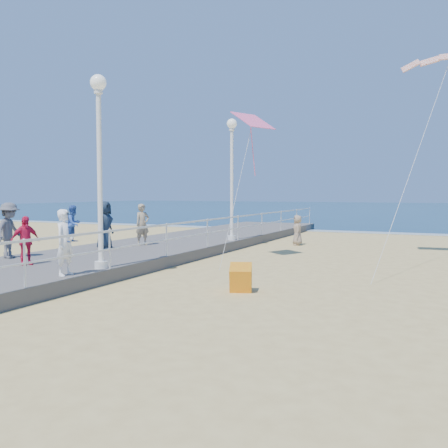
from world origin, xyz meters
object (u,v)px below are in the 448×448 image
at_px(lamp_post_mid, 99,151).
at_px(beach_walker_c, 298,230).
at_px(spectator_3, 25,240).
at_px(spectator_4, 105,225).
at_px(spectator_6, 143,225).
at_px(woman_holding_toddler, 65,242).
at_px(spectator_2, 9,230).
at_px(toddler_held, 74,224).
at_px(box_kite, 241,280).
at_px(lamp_post_far, 232,166).

relative_size(lamp_post_mid, beach_walker_c, 3.72).
height_order(lamp_post_mid, spectator_3, lamp_post_mid).
relative_size(spectator_4, spectator_6, 1.08).
bearing_deg(lamp_post_mid, woman_holding_toddler, -92.15).
height_order(spectator_2, spectator_3, spectator_2).
xyz_separation_m(lamp_post_mid, toddler_held, (0.10, -1.18, -1.94)).
distance_m(woman_holding_toddler, box_kite, 4.55).
bearing_deg(woman_holding_toddler, lamp_post_mid, -5.88).
height_order(woman_holding_toddler, spectator_6, woman_holding_toddler).
bearing_deg(lamp_post_far, spectator_6, -124.77).
bearing_deg(beach_walker_c, box_kite, -13.55).
bearing_deg(spectator_4, beach_walker_c, -42.52).
bearing_deg(box_kite, lamp_post_far, 95.17).
distance_m(spectator_3, spectator_6, 5.95).
xyz_separation_m(lamp_post_mid, spectator_3, (-2.43, -0.38, -2.55)).
height_order(lamp_post_far, spectator_6, lamp_post_far).
bearing_deg(spectator_2, lamp_post_mid, -111.25).
height_order(toddler_held, spectator_6, toddler_held).
xyz_separation_m(lamp_post_mid, box_kite, (4.04, 0.44, -3.36)).
relative_size(lamp_post_mid, spectator_6, 3.22).
relative_size(lamp_post_far, spectator_6, 3.22).
xyz_separation_m(spectator_3, box_kite, (6.47, 0.82, -0.82)).
bearing_deg(spectator_4, toddler_held, -159.64).
xyz_separation_m(lamp_post_mid, spectator_6, (-2.38, 5.57, -2.43)).
bearing_deg(toddler_held, spectator_4, 26.88).
xyz_separation_m(lamp_post_mid, spectator_4, (-2.85, 3.80, -2.37)).
bearing_deg(woman_holding_toddler, lamp_post_far, -4.01).
distance_m(spectator_6, beach_walker_c, 7.72).
relative_size(spectator_4, box_kite, 2.98).
bearing_deg(spectator_6, spectator_3, -154.56).
distance_m(lamp_post_mid, beach_walker_c, 12.33).
xyz_separation_m(toddler_held, spectator_6, (-2.48, 6.76, -0.49)).
distance_m(woman_holding_toddler, spectator_3, 2.57).
height_order(beach_walker_c, box_kite, beach_walker_c).
bearing_deg(spectator_2, toddler_held, -126.06).
bearing_deg(beach_walker_c, lamp_post_far, -61.10).
height_order(lamp_post_mid, beach_walker_c, lamp_post_mid).
xyz_separation_m(spectator_2, spectator_3, (1.66, -0.93, -0.18)).
height_order(spectator_4, spectator_6, spectator_4).
relative_size(woman_holding_toddler, beach_walker_c, 1.18).
distance_m(toddler_held, spectator_2, 4.56).
height_order(lamp_post_mid, toddler_held, lamp_post_mid).
height_order(toddler_held, spectator_3, toddler_held).
xyz_separation_m(toddler_held, beach_walker_c, (2.09, 12.95, -1.01)).
relative_size(woman_holding_toddler, spectator_3, 1.18).
bearing_deg(spectator_3, spectator_4, 26.84).
xyz_separation_m(spectator_3, spectator_4, (-0.41, 4.18, 0.18)).
xyz_separation_m(spectator_4, beach_walker_c, (5.03, 7.97, -0.58)).
height_order(lamp_post_far, woman_holding_toddler, lamp_post_far).
bearing_deg(spectator_2, woman_holding_toddler, -128.57).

